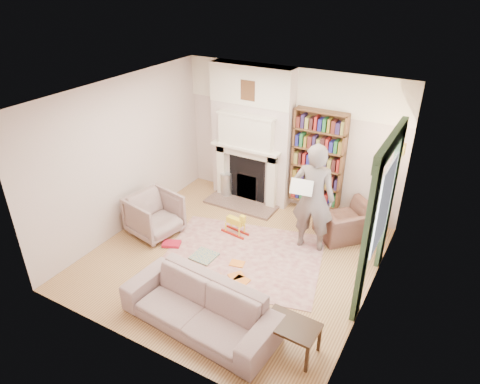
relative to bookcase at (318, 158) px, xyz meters
The scene contains 25 objects.
floor 2.51m from the bookcase, 107.05° to the right, with size 4.50×4.50×0.00m, color brown.
ceiling 2.75m from the bookcase, 107.05° to the right, with size 4.50×4.50×0.00m, color white.
wall_back 0.70m from the bookcase, 168.69° to the left, with size 4.50×4.50×0.00m, color beige.
wall_front 4.42m from the bookcase, 98.46° to the right, with size 4.50×4.50×0.00m, color beige.
wall_left 3.60m from the bookcase, 143.83° to the right, with size 4.50×4.50×0.00m, color beige.
wall_right 2.67m from the bookcase, 52.96° to the right, with size 4.50×4.50×0.00m, color beige.
fireplace 1.42m from the bookcase, behind, with size 1.70×0.58×2.80m.
bookcase is the anchor object (origin of this frame).
window 2.36m from the bookcase, 47.34° to the right, with size 0.02×0.90×1.30m, color silver.
curtain_left 2.87m from the bookcase, 57.36° to the right, with size 0.07×0.32×2.40m, color #2C452C.
curtain_right 1.86m from the bookcase, 33.35° to the right, with size 0.07×0.32×2.40m, color #2C452C.
pelmet 2.60m from the bookcase, 48.16° to the right, with size 0.09×1.70×0.24m, color #2C452C.
wall_sconce 1.68m from the bookcase, 24.19° to the right, with size 0.20×0.24×0.24m, color gold, non-canonical shape.
rug 2.40m from the bookcase, 103.94° to the right, with size 2.62×2.02×0.01m, color beige.
armchair_reading 1.32m from the bookcase, 34.95° to the right, with size 0.96×0.84×0.63m, color #452525.
armchair_left 3.24m from the bookcase, 136.30° to the right, with size 0.82×0.85×0.77m, color gray.
sofa 3.79m from the bookcase, 94.00° to the right, with size 2.21×0.87×0.65m, color gray.
man_reading 1.25m from the bookcase, 72.48° to the right, with size 0.71×0.47×1.96m, color #5F524C.
newspaper 1.39m from the bookcase, 80.89° to the right, with size 0.37×0.02×0.26m, color white.
coffee_table 3.75m from the bookcase, 74.02° to the right, with size 0.70×0.45×0.45m, color #342412, non-canonical shape.
paraffin_heater 2.10m from the bookcase, behind, with size 0.24×0.24×0.55m, color #B9BDC2.
rocking_horse 2.01m from the bookcase, 123.42° to the right, with size 0.51×0.21×0.45m, color yellow, non-canonical shape.
board_game 2.85m from the bookcase, 114.32° to the right, with size 0.39×0.39×0.03m, color gold.
game_box_lid 3.17m from the bookcase, 126.86° to the right, with size 0.31×0.21×0.05m, color #AA1329.
comic_annuals 2.82m from the bookcase, 98.97° to the right, with size 0.63×0.77×0.02m.
Camera 1 is at (3.02, -5.11, 4.44)m, focal length 32.00 mm.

